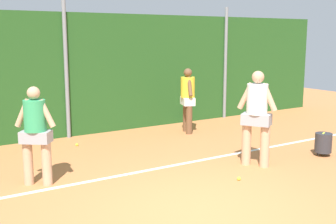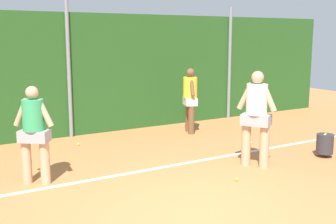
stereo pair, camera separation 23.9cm
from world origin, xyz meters
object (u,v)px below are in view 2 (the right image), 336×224
object	(u,v)px
player_midcourt	(34,130)
tennis_ball_5	(78,144)
player_foreground_near	(256,114)
tennis_ball_6	(251,143)
tennis_ball_0	(237,179)
tennis_ball_7	(265,143)
ball_hopper	(325,144)
player_backcourt_far	(190,97)

from	to	relation	value
player_midcourt	tennis_ball_5	xyz separation A→B (m)	(1.51, 2.19, -0.94)
player_foreground_near	player_midcourt	size ratio (longest dim) A/B	1.10
player_midcourt	tennis_ball_6	xyz separation A→B (m)	(5.14, 0.20, -0.94)
tennis_ball_0	tennis_ball_7	xyz separation A→B (m)	(2.28, 1.71, 0.00)
player_foreground_near	ball_hopper	world-z (taller)	player_foreground_near
player_midcourt	ball_hopper	world-z (taller)	player_midcourt
player_backcourt_far	ball_hopper	xyz separation A→B (m)	(1.20, -3.44, -0.68)
tennis_ball_6	tennis_ball_7	xyz separation A→B (m)	(0.26, -0.21, 0.00)
tennis_ball_0	ball_hopper	bearing A→B (deg)	5.59
player_midcourt	tennis_ball_7	world-z (taller)	player_midcourt
player_midcourt	tennis_ball_0	distance (m)	3.68
tennis_ball_0	tennis_ball_7	size ratio (longest dim) A/B	1.00
tennis_ball_7	ball_hopper	bearing A→B (deg)	-76.12
player_foreground_near	tennis_ball_7	distance (m)	2.11
tennis_ball_6	tennis_ball_7	distance (m)	0.33
ball_hopper	tennis_ball_5	size ratio (longest dim) A/B	7.78
player_foreground_near	tennis_ball_5	xyz separation A→B (m)	(-2.49, 3.39, -1.04)
player_foreground_near	tennis_ball_7	world-z (taller)	player_foreground_near
player_midcourt	player_backcourt_far	size ratio (longest dim) A/B	1.00
player_foreground_near	tennis_ball_6	bearing A→B (deg)	-71.18
player_foreground_near	tennis_ball_5	distance (m)	4.33
player_foreground_near	ball_hopper	distance (m)	1.94
player_foreground_near	tennis_ball_0	bearing A→B (deg)	88.23
ball_hopper	tennis_ball_6	world-z (taller)	ball_hopper
player_midcourt	tennis_ball_6	size ratio (longest dim) A/B	26.23
player_midcourt	tennis_ball_0	size ratio (longest dim) A/B	26.23
tennis_ball_0	tennis_ball_5	bearing A→B (deg)	112.41
ball_hopper	tennis_ball_5	bearing A→B (deg)	139.35
tennis_ball_0	tennis_ball_6	distance (m)	2.78
player_foreground_near	ball_hopper	bearing A→B (deg)	-130.47
player_midcourt	tennis_ball_0	xyz separation A→B (m)	(3.12, -1.71, -0.94)
player_backcourt_far	tennis_ball_0	size ratio (longest dim) A/B	26.24
ball_hopper	tennis_ball_5	xyz separation A→B (m)	(-4.24, 3.64, -0.26)
player_foreground_near	ball_hopper	xyz separation A→B (m)	(1.75, -0.26, -0.78)
player_backcourt_far	player_midcourt	bearing A→B (deg)	-45.95
player_backcourt_far	tennis_ball_5	bearing A→B (deg)	-73.34
tennis_ball_7	tennis_ball_6	bearing A→B (deg)	141.63
tennis_ball_0	tennis_ball_6	world-z (taller)	same
player_foreground_near	tennis_ball_6	distance (m)	2.08
tennis_ball_5	tennis_ball_0	bearing A→B (deg)	-67.59
tennis_ball_6	tennis_ball_0	bearing A→B (deg)	-136.49
player_backcourt_far	tennis_ball_5	size ratio (longest dim) A/B	26.24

